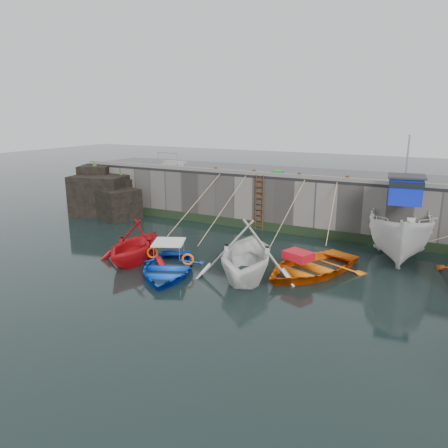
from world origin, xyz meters
The scene contains 23 objects.
ground centered at (0.00, 0.00, 0.00)m, with size 120.00×120.00×0.00m, color black.
quay_back centered at (0.00, 12.50, 1.50)m, with size 30.00×5.00×3.00m, color slate.
road_back centered at (0.00, 12.50, 3.08)m, with size 30.00×5.00×0.16m, color black.
kerb_back centered at (0.00, 10.15, 3.26)m, with size 30.00×0.30×0.20m, color slate.
algae_back centered at (0.00, 9.96, 0.25)m, with size 30.00×0.08×0.50m, color black.
rock_outcrop centered at (-12.92, 9.11, 1.26)m, with size 5.85×4.24×3.41m.
ladder centered at (-2.00, 9.91, 1.59)m, with size 0.51×0.08×3.20m.
boat_near_white centered at (-4.88, 2.31, 0.00)m, with size 3.61×4.19×2.21m, color red.
boat_near_white_rope centered at (-4.88, 7.40, 0.00)m, with size 0.04×5.81×3.10m, color tan, non-canonical shape.
boat_near_blue centered at (-2.68, 1.69, 0.00)m, with size 3.20×4.49×0.93m, color blue.
boat_near_blue_rope centered at (-2.68, 7.09, 0.00)m, with size 0.04×6.37×3.10m, color tan, non-canonical shape.
boat_near_blacktrim centered at (0.49, 2.82, 0.00)m, with size 4.42×5.12×2.70m, color white.
boat_near_blacktrim_rope centered at (0.49, 7.66, 0.00)m, with size 0.04×5.36×3.10m, color tan, non-canonical shape.
boat_near_navy centered at (2.69, 4.54, 0.00)m, with size 3.64×5.09×1.06m, color orange.
boat_near_navy_rope centered at (2.69, 8.52, 0.00)m, with size 0.04×3.94×3.10m, color tan, non-canonical shape.
boat_far_white centered at (5.74, 9.01, 1.24)m, with size 3.80×7.95×5.96m.
fish_crate centered at (-1.13, 10.42, 3.31)m, with size 0.59×0.43×0.31m, color #18882A.
railing centered at (-8.75, 11.25, 3.36)m, with size 1.60×1.05×1.00m.
bollard_a centered at (-5.00, 10.25, 3.30)m, with size 0.18×0.18×0.28m, color #3F1E0F.
bollard_b centered at (-2.50, 10.25, 3.30)m, with size 0.18×0.18×0.28m, color #3F1E0F.
bollard_c centered at (0.20, 10.25, 3.30)m, with size 0.18×0.18×0.28m, color #3F1E0F.
bollard_d centered at (2.80, 10.25, 3.30)m, with size 0.18×0.18×0.28m, color #3F1E0F.
bollard_e centered at (6.00, 10.25, 3.30)m, with size 0.18×0.18×0.28m, color #3F1E0F.
Camera 1 is at (7.61, -12.70, 6.65)m, focal length 35.00 mm.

